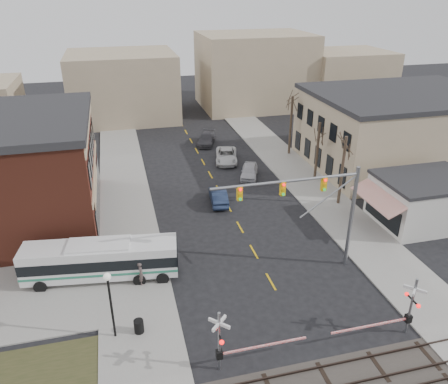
# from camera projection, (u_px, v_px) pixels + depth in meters

# --- Properties ---
(ground) EXTENTS (160.00, 160.00, 0.00)m
(ground) POSITION_uv_depth(u_px,v_px,m) (281.00, 299.00, 29.64)
(ground) COLOR black
(ground) RESTS_ON ground
(sidewalk_west) EXTENTS (5.00, 60.00, 0.12)m
(sidewalk_west) POSITION_uv_depth(u_px,v_px,m) (125.00, 191.00, 44.99)
(sidewalk_west) COLOR gray
(sidewalk_west) RESTS_ON ground
(sidewalk_east) EXTENTS (5.00, 60.00, 0.12)m
(sidewalk_east) POSITION_uv_depth(u_px,v_px,m) (296.00, 173.00, 49.20)
(sidewalk_east) COLOR gray
(sidewalk_east) RESTS_ON ground
(tan_building) EXTENTS (20.30, 15.30, 8.50)m
(tan_building) POSITION_uv_depth(u_px,v_px,m) (400.00, 129.00, 50.15)
(tan_building) COLOR tan
(tan_building) RESTS_ON ground
(awning_shop) EXTENTS (9.74, 6.20, 4.30)m
(awning_shop) POSITION_uv_depth(u_px,v_px,m) (424.00, 200.00, 38.36)
(awning_shop) COLOR beige
(awning_shop) RESTS_ON ground
(tree_east_a) EXTENTS (0.28, 0.28, 6.75)m
(tree_east_a) POSITION_uv_depth(u_px,v_px,m) (342.00, 171.00, 40.94)
(tree_east_a) COLOR #382B21
(tree_east_a) RESTS_ON sidewalk_east
(tree_east_b) EXTENTS (0.28, 0.28, 6.30)m
(tree_east_b) POSITION_uv_depth(u_px,v_px,m) (317.00, 151.00, 46.35)
(tree_east_b) COLOR #382B21
(tree_east_b) RESTS_ON sidewalk_east
(tree_east_c) EXTENTS (0.28, 0.28, 7.20)m
(tree_east_c) POSITION_uv_depth(u_px,v_px,m) (291.00, 125.00, 53.19)
(tree_east_c) COLOR #382B21
(tree_east_c) RESTS_ON sidewalk_east
(transit_bus) EXTENTS (11.10, 3.84, 2.80)m
(transit_bus) POSITION_uv_depth(u_px,v_px,m) (101.00, 260.00, 31.11)
(transit_bus) COLOR silver
(transit_bus) RESTS_ON ground
(traffic_signal_mast) EXTENTS (10.63, 0.30, 8.00)m
(traffic_signal_mast) POSITION_uv_depth(u_px,v_px,m) (317.00, 200.00, 30.30)
(traffic_signal_mast) COLOR gray
(traffic_signal_mast) RESTS_ON ground
(rr_crossing_west) EXTENTS (5.60, 1.36, 4.00)m
(rr_crossing_west) POSITION_uv_depth(u_px,v_px,m) (227.00, 341.00, 23.55)
(rr_crossing_west) COLOR gray
(rr_crossing_west) RESTS_ON ground
(rr_crossing_east) EXTENTS (5.60, 1.36, 4.00)m
(rr_crossing_east) POSITION_uv_depth(u_px,v_px,m) (405.00, 308.00, 25.91)
(rr_crossing_east) COLOR gray
(rr_crossing_east) RESTS_ON ground
(street_lamp) EXTENTS (0.44, 0.44, 4.59)m
(street_lamp) POSITION_uv_depth(u_px,v_px,m) (109.00, 293.00, 25.03)
(street_lamp) COLOR black
(street_lamp) RESTS_ON sidewalk_west
(trash_bin) EXTENTS (0.60, 0.60, 0.87)m
(trash_bin) POSITION_uv_depth(u_px,v_px,m) (139.00, 326.00, 26.55)
(trash_bin) COLOR black
(trash_bin) RESTS_ON sidewalk_west
(car_a) EXTENTS (3.17, 4.64, 1.47)m
(car_a) POSITION_uv_depth(u_px,v_px,m) (249.00, 171.00, 47.94)
(car_a) COLOR #B5B4B9
(car_a) RESTS_ON ground
(car_b) EXTENTS (1.96, 4.45, 1.42)m
(car_b) POSITION_uv_depth(u_px,v_px,m) (219.00, 196.00, 42.36)
(car_b) COLOR #18243E
(car_b) RESTS_ON ground
(car_c) EXTENTS (3.68, 5.80, 1.49)m
(car_c) POSITION_uv_depth(u_px,v_px,m) (226.00, 156.00, 52.20)
(car_c) COLOR silver
(car_c) RESTS_ON ground
(car_d) EXTENTS (3.62, 5.32, 1.43)m
(car_d) POSITION_uv_depth(u_px,v_px,m) (206.00, 139.00, 57.91)
(car_d) COLOR #3E3D42
(car_d) RESTS_ON ground
(pedestrian_near) EXTENTS (0.43, 0.66, 1.79)m
(pedestrian_near) POSITION_uv_depth(u_px,v_px,m) (141.00, 273.00, 30.63)
(pedestrian_near) COLOR #524441
(pedestrian_near) RESTS_ON sidewalk_west
(pedestrian_far) EXTENTS (0.92, 0.96, 1.55)m
(pedestrian_far) POSITION_uv_depth(u_px,v_px,m) (105.00, 257.00, 32.58)
(pedestrian_far) COLOR #313054
(pedestrian_far) RESTS_ON sidewalk_west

